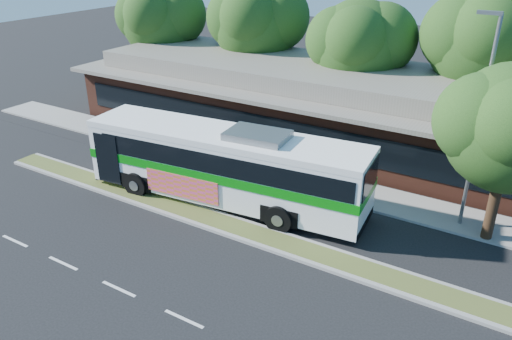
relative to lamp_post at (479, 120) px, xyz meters
The scene contains 12 objects.
ground 12.31m from the lamp_post, 147.90° to the right, with size 120.00×120.00×0.00m, color black.
median_strip 12.00m from the lamp_post, 150.55° to the right, with size 26.00×1.10×0.15m, color #444D20.
sidewalk 10.73m from the lamp_post, behind, with size 44.00×2.60×0.12m, color gray.
parking_lot 28.28m from the lamp_post, behind, with size 14.00×12.00×0.01m, color black.
plaza_building 12.17m from the lamp_post, 143.84° to the left, with size 33.20×11.20×4.45m.
lamp_post is the anchor object (origin of this frame).
tree_bg_a 25.84m from the lamp_post, 159.27° to the left, with size 6.47×5.80×8.63m.
tree_bg_b 19.10m from the lamp_post, 147.83° to the left, with size 6.69×6.00×9.00m.
tree_bg_c 12.27m from the lamp_post, 131.77° to the left, with size 6.24×5.60×8.26m.
tree_bg_d 10.32m from the lamp_post, 96.28° to the left, with size 6.91×6.20×9.37m.
transit_bus 10.93m from the lamp_post, 160.66° to the right, with size 13.82×4.29×3.82m.
sedan 21.21m from the lamp_post, behind, with size 2.02×4.98×1.44m, color silver.
Camera 1 is at (11.76, -14.77, 11.55)m, focal length 35.00 mm.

